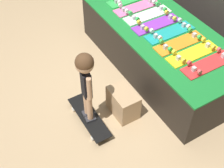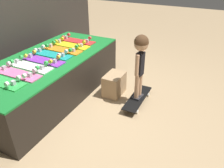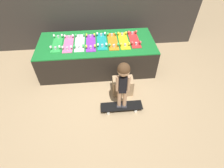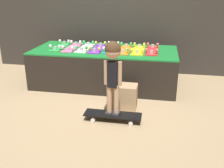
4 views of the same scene
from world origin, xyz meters
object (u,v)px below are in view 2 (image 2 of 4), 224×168
at_px(skateboard_green_on_rack, 0,80).
at_px(skateboard_on_floor, 137,98).
at_px(skateboard_teal_on_rack, 51,54).
at_px(storage_box, 114,84).
at_px(child, 140,56).
at_px(skateboard_pink_on_rack, 17,73).
at_px(skateboard_yellow_on_rack, 70,45).
at_px(skateboard_purple_on_rack, 42,60).
at_px(skateboard_red_on_rack, 77,40).
at_px(skateboard_orange_on_rack, 62,49).
at_px(skateboard_white_on_rack, 29,66).

xyz_separation_m(skateboard_green_on_rack, skateboard_on_floor, (1.13, -1.25, -0.55)).
distance_m(skateboard_teal_on_rack, storage_box, 1.02).
bearing_deg(skateboard_green_on_rack, child, -47.89).
distance_m(skateboard_green_on_rack, skateboard_on_floor, 1.77).
distance_m(skateboard_teal_on_rack, skateboard_on_floor, 1.39).
bearing_deg(skateboard_teal_on_rack, skateboard_pink_on_rack, -177.38).
distance_m(skateboard_pink_on_rack, skateboard_yellow_on_rack, 1.09).
xyz_separation_m(skateboard_purple_on_rack, storage_box, (0.55, -0.81, -0.46)).
bearing_deg(skateboard_yellow_on_rack, skateboard_purple_on_rack, -178.61).
bearing_deg(skateboard_teal_on_rack, skateboard_red_on_rack, 0.67).
bearing_deg(skateboard_on_floor, skateboard_red_on_rack, 72.25).
xyz_separation_m(skateboard_orange_on_rack, skateboard_yellow_on_rack, (0.22, 0.01, 0.00)).
relative_size(skateboard_orange_on_rack, skateboard_yellow_on_rack, 1.00).
xyz_separation_m(skateboard_green_on_rack, skateboard_yellow_on_rack, (1.31, -0.01, 0.00)).
relative_size(skateboard_white_on_rack, skateboard_orange_on_rack, 1.00).
relative_size(skateboard_purple_on_rack, skateboard_on_floor, 0.90).
height_order(skateboard_white_on_rack, storage_box, skateboard_white_on_rack).
height_order(skateboard_white_on_rack, skateboard_yellow_on_rack, same).
relative_size(skateboard_orange_on_rack, skateboard_on_floor, 0.90).
distance_m(skateboard_green_on_rack, skateboard_orange_on_rack, 1.09).
bearing_deg(skateboard_pink_on_rack, skateboard_yellow_on_rack, 0.55).
xyz_separation_m(skateboard_teal_on_rack, skateboard_orange_on_rack, (0.22, -0.03, 0.00)).
xyz_separation_m(skateboard_teal_on_rack, child, (0.25, -1.25, 0.10)).
relative_size(skateboard_red_on_rack, child, 0.70).
distance_m(skateboard_white_on_rack, skateboard_on_floor, 1.52).
bearing_deg(skateboard_white_on_rack, skateboard_yellow_on_rack, -0.28).
bearing_deg(skateboard_white_on_rack, skateboard_purple_on_rack, -5.26).
xyz_separation_m(skateboard_pink_on_rack, skateboard_purple_on_rack, (0.44, -0.01, 0.00)).
relative_size(skateboard_green_on_rack, skateboard_teal_on_rack, 1.00).
distance_m(skateboard_green_on_rack, child, 1.68).
bearing_deg(skateboard_red_on_rack, skateboard_white_on_rack, -178.80).
bearing_deg(skateboard_green_on_rack, skateboard_red_on_rack, 0.49).
xyz_separation_m(skateboard_white_on_rack, skateboard_on_floor, (0.69, -1.24, -0.55)).
bearing_deg(skateboard_green_on_rack, skateboard_orange_on_rack, -1.04).
xyz_separation_m(skateboard_on_floor, child, (0.00, -0.00, 0.65)).
bearing_deg(skateboard_red_on_rack, skateboard_purple_on_rack, -177.19).
relative_size(skateboard_pink_on_rack, skateboard_red_on_rack, 1.00).
bearing_deg(skateboard_on_floor, skateboard_green_on_rack, 132.11).
bearing_deg(skateboard_orange_on_rack, storage_box, -82.56).
height_order(skateboard_purple_on_rack, skateboard_red_on_rack, same).
bearing_deg(skateboard_yellow_on_rack, skateboard_white_on_rack, 179.72).
relative_size(skateboard_teal_on_rack, skateboard_orange_on_rack, 1.00).
relative_size(skateboard_white_on_rack, skateboard_teal_on_rack, 1.00).
bearing_deg(storage_box, child, -100.34).
distance_m(skateboard_yellow_on_rack, child, 1.25).
bearing_deg(skateboard_green_on_rack, skateboard_pink_on_rack, -6.40).
relative_size(skateboard_yellow_on_rack, skateboard_red_on_rack, 1.00).
relative_size(skateboard_green_on_rack, skateboard_white_on_rack, 1.00).
bearing_deg(skateboard_purple_on_rack, skateboard_orange_on_rack, 1.31).
distance_m(skateboard_white_on_rack, child, 1.42).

